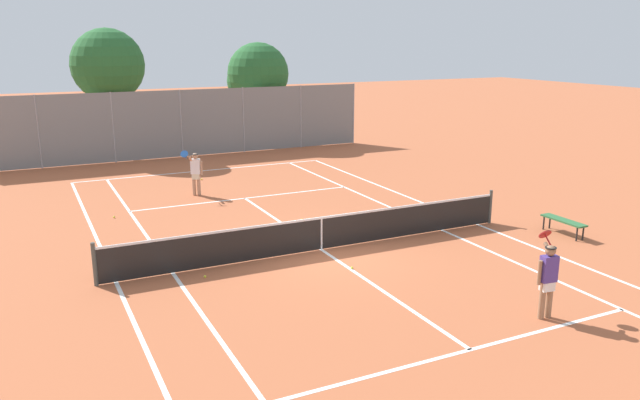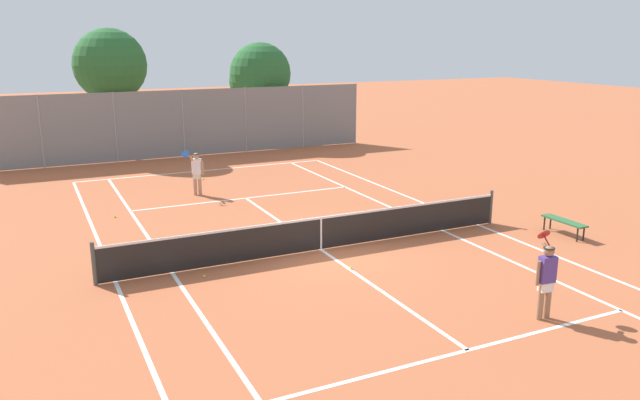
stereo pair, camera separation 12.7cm
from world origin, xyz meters
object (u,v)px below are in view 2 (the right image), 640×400
at_px(loose_tennis_ball_1, 203,179).
at_px(loose_tennis_ball_3, 351,268).
at_px(player_far_left, 197,171).
at_px(loose_tennis_ball_4, 115,217).
at_px(tennis_net, 321,232).
at_px(loose_tennis_ball_0, 302,220).
at_px(loose_tennis_ball_2, 204,276).
at_px(courtside_bench, 564,222).
at_px(tree_behind_left, 109,67).
at_px(player_near_side, 546,277).
at_px(tree_behind_right, 258,76).

xyz_separation_m(loose_tennis_ball_1, loose_tennis_ball_3, (0.64, -11.78, 0.00)).
bearing_deg(player_far_left, loose_tennis_ball_4, -150.70).
xyz_separation_m(tennis_net, loose_tennis_ball_0, (0.69, 2.84, -0.48)).
height_order(tennis_net, loose_tennis_ball_1, tennis_net).
bearing_deg(tennis_net, loose_tennis_ball_2, -169.60).
distance_m(player_far_left, loose_tennis_ball_0, 5.32).
relative_size(loose_tennis_ball_4, courtside_bench, 0.04).
bearing_deg(loose_tennis_ball_1, loose_tennis_ball_0, -79.95).
height_order(player_far_left, tree_behind_left, tree_behind_left).
bearing_deg(player_near_side, player_far_left, 105.48).
bearing_deg(tree_behind_left, tree_behind_right, 4.19).
distance_m(loose_tennis_ball_1, tree_behind_left, 8.70).
xyz_separation_m(loose_tennis_ball_3, courtside_bench, (7.06, -0.23, 0.38)).
xyz_separation_m(loose_tennis_ball_1, tree_behind_right, (5.32, 7.72, 3.71)).
distance_m(loose_tennis_ball_3, loose_tennis_ball_4, 8.87).
bearing_deg(tree_behind_right, loose_tennis_ball_0, -105.09).
bearing_deg(loose_tennis_ball_4, loose_tennis_ball_3, -57.63).
bearing_deg(tree_behind_right, loose_tennis_ball_4, -128.16).
relative_size(player_near_side, tree_behind_right, 0.32).
relative_size(loose_tennis_ball_0, loose_tennis_ball_3, 1.00).
bearing_deg(tree_behind_right, loose_tennis_ball_1, -124.60).
distance_m(player_far_left, loose_tennis_ball_4, 3.82).
bearing_deg(loose_tennis_ball_0, player_near_side, -79.65).
bearing_deg(courtside_bench, loose_tennis_ball_3, 178.16).
height_order(loose_tennis_ball_3, courtside_bench, courtside_bench).
height_order(player_far_left, loose_tennis_ball_1, player_far_left).
distance_m(loose_tennis_ball_3, courtside_bench, 7.07).
relative_size(player_near_side, loose_tennis_ball_3, 26.88).
xyz_separation_m(loose_tennis_ball_0, loose_tennis_ball_1, (-1.29, 7.26, 0.00)).
bearing_deg(loose_tennis_ball_0, loose_tennis_ball_4, 151.22).
bearing_deg(tree_behind_left, loose_tennis_ball_3, -80.74).
distance_m(tennis_net, loose_tennis_ball_2, 3.58).
bearing_deg(player_far_left, loose_tennis_ball_0, -65.74).
relative_size(loose_tennis_ball_2, tree_behind_right, 0.01).
xyz_separation_m(player_near_side, loose_tennis_ball_3, (-2.26, 4.27, -0.89)).
height_order(loose_tennis_ball_4, courtside_bench, courtside_bench).
xyz_separation_m(loose_tennis_ball_2, tree_behind_left, (0.44, 17.89, 4.32)).
distance_m(player_near_side, loose_tennis_ball_2, 7.91).
bearing_deg(loose_tennis_ball_2, tennis_net, 10.40).
xyz_separation_m(player_far_left, loose_tennis_ball_3, (1.51, -9.31, -0.89)).
height_order(player_near_side, loose_tennis_ball_0, player_near_side).
xyz_separation_m(player_far_left, loose_tennis_ball_1, (0.87, 2.47, -0.89)).
xyz_separation_m(tennis_net, loose_tennis_ball_1, (-0.60, 10.10, -0.48)).
bearing_deg(player_far_left, loose_tennis_ball_1, 70.60).
bearing_deg(player_near_side, courtside_bench, 40.07).
relative_size(player_far_left, loose_tennis_ball_1, 26.88).
distance_m(player_far_left, loose_tennis_ball_2, 8.56).
relative_size(loose_tennis_ball_3, loose_tennis_ball_4, 1.00).
bearing_deg(courtside_bench, loose_tennis_ball_4, 146.83).
bearing_deg(courtside_bench, tree_behind_left, 117.91).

